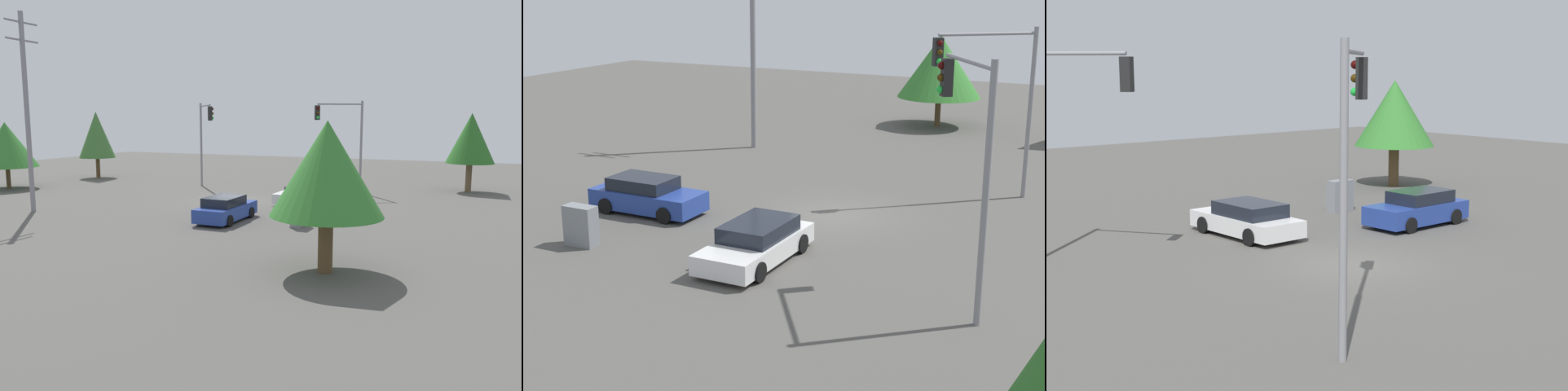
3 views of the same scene
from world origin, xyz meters
TOP-DOWN VIEW (x-y plane):
  - ground_plane at (0.00, 0.00)m, footprint 80.00×80.00m
  - sedan_blue at (6.40, 2.89)m, footprint 4.28×1.94m
  - sedan_white at (0.17, 5.66)m, footprint 2.04×4.62m
  - traffic_signal_main at (-6.41, 6.06)m, footprint 2.27×3.14m
  - traffic_signal_cross at (-4.64, -4.72)m, footprint 3.38×2.92m
  - utility_pole_tall at (8.46, -9.06)m, footprint 2.20×0.28m
  - electrical_cabinet at (6.10, 6.96)m, footprint 1.10×0.54m
  - tree_left at (1.72, -19.11)m, footprint 4.80×4.80m
  - tree_behind at (-7.15, -17.80)m, footprint 3.32×3.32m
  - tree_right at (13.27, 10.53)m, footprint 4.09×4.09m
  - tree_corner at (-11.03, 14.60)m, footprint 3.52×3.52m

SIDE VIEW (x-z plane):
  - ground_plane at x=0.00m, z-range 0.00..0.00m
  - sedan_white at x=0.17m, z-range -0.02..1.26m
  - sedan_blue at x=6.40m, z-range -0.03..1.35m
  - electrical_cabinet at x=6.10m, z-range 0.00..1.37m
  - tree_left at x=1.72m, z-range 0.86..6.12m
  - tree_right at x=13.27m, z-range 1.02..6.47m
  - tree_behind at x=-7.15m, z-range 0.93..7.13m
  - tree_corner at x=-11.03m, z-range 1.06..7.02m
  - traffic_signal_main at x=-6.41m, z-range 1.22..8.05m
  - traffic_signal_cross at x=-4.64m, z-range 1.25..8.04m
  - utility_pole_tall at x=8.46m, z-range 0.31..11.88m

